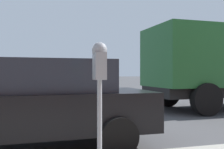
% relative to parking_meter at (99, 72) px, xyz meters
% --- Properties ---
extents(ground_plane, '(220.00, 220.00, 0.00)m').
position_rel_parking_meter_xyz_m(ground_plane, '(2.70, 0.64, -1.36)').
color(ground_plane, '#424244').
extents(parking_meter, '(0.21, 0.19, 1.56)m').
position_rel_parking_meter_xyz_m(parking_meter, '(0.00, 0.00, 0.00)').
color(parking_meter, gray).
rests_on(parking_meter, sidewalk).
extents(car_black, '(2.07, 4.30, 1.58)m').
position_rel_parking_meter_xyz_m(car_black, '(1.75, 0.78, -0.54)').
color(car_black, black).
rests_on(car_black, ground_plane).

